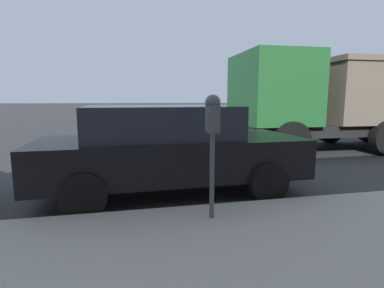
# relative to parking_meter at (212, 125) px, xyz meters

# --- Properties ---
(ground_plane) EXTENTS (220.00, 220.00, 0.00)m
(ground_plane) POSITION_rel_parking_meter_xyz_m (2.68, 0.25, -1.33)
(ground_plane) COLOR #333335
(parking_meter) EXTENTS (0.21, 0.19, 1.57)m
(parking_meter) POSITION_rel_parking_meter_xyz_m (0.00, 0.00, 0.00)
(parking_meter) COLOR #4C5156
(parking_meter) RESTS_ON sidewalk
(car_black) EXTENTS (2.25, 4.55, 1.53)m
(car_black) POSITION_rel_parking_meter_xyz_m (1.64, 0.33, -0.53)
(car_black) COLOR black
(car_black) RESTS_ON ground_plane
(dump_truck) EXTENTS (3.08, 6.89, 3.01)m
(dump_truck) POSITION_rel_parking_meter_xyz_m (5.03, -5.79, 0.34)
(dump_truck) COLOR black
(dump_truck) RESTS_ON ground_plane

